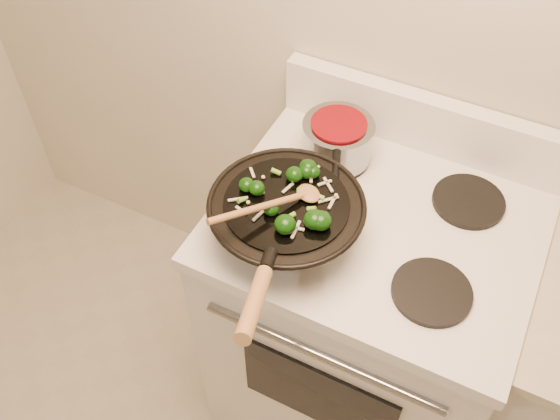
% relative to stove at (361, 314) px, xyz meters
% --- Properties ---
extents(stove, '(0.78, 0.67, 1.08)m').
position_rel_stove_xyz_m(stove, '(0.00, 0.00, 0.00)').
color(stove, white).
rests_on(stove, ground).
extents(wok, '(0.36, 0.59, 0.24)m').
position_rel_stove_xyz_m(wok, '(-0.18, -0.16, 0.52)').
color(wok, black).
rests_on(wok, stove).
extents(stirfry, '(0.25, 0.23, 0.04)m').
position_rel_stove_xyz_m(stirfry, '(-0.16, -0.14, 0.59)').
color(stirfry, black).
rests_on(stirfry, wok).
extents(wooden_spoon, '(0.18, 0.26, 0.07)m').
position_rel_stove_xyz_m(wooden_spoon, '(-0.18, -0.18, 0.60)').
color(wooden_spoon, '#9D6C3D').
rests_on(wooden_spoon, wok).
extents(saucepan, '(0.19, 0.29, 0.11)m').
position_rel_stove_xyz_m(saucepan, '(-0.18, 0.15, 0.52)').
color(saucepan, gray).
rests_on(saucepan, stove).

